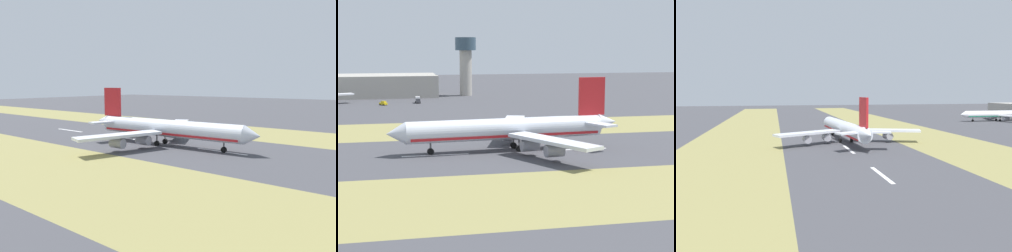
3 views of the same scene
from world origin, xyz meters
TOP-DOWN VIEW (x-y plane):
  - ground_plane at (0.00, 0.00)m, footprint 800.00×800.00m
  - grass_median_west at (-45.00, 0.00)m, footprint 40.00×600.00m
  - grass_median_east at (45.00, 0.00)m, footprint 40.00×600.00m
  - centreline_dash_near at (0.00, -57.34)m, footprint 1.20×18.00m
  - centreline_dash_mid at (0.00, -17.34)m, footprint 1.20×18.00m
  - centreline_dash_far at (0.00, 22.66)m, footprint 1.20×18.00m
  - airplane_main_jet at (2.53, 0.76)m, footprint 63.97×67.22m
  - airplane_parked_apron at (137.32, 78.28)m, footprint 58.34×55.72m

SIDE VIEW (x-z plane):
  - ground_plane at x=0.00m, z-range 0.00..0.00m
  - grass_median_west at x=-45.00m, z-range 0.00..0.01m
  - grass_median_east at x=45.00m, z-range 0.00..0.01m
  - centreline_dash_near at x=0.00m, z-range 0.00..0.01m
  - centreline_dash_mid at x=0.00m, z-range 0.00..0.01m
  - centreline_dash_far at x=0.00m, z-range 0.00..0.01m
  - airplane_parked_apron at x=137.32m, z-range -3.55..14.01m
  - airplane_main_jet at x=2.53m, z-range -4.08..16.12m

